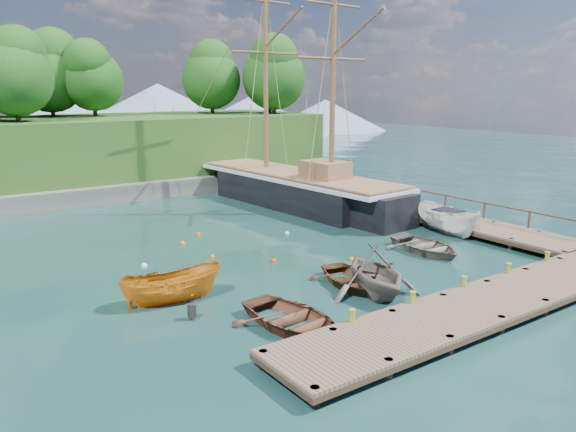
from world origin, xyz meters
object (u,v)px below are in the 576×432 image
rowboat_3 (425,252)px  schooner (297,192)px  rowboat_2 (352,286)px  rowboat_0 (293,328)px  rowboat_1 (374,294)px  cabin_boat_white (447,234)px  motorboat_orange (173,303)px

rowboat_3 → schooner: schooner is taller
rowboat_2 → schooner: size_ratio=0.16×
rowboat_0 → rowboat_1: rowboat_1 is taller
rowboat_2 → cabin_boat_white: size_ratio=0.82×
rowboat_0 → rowboat_1: size_ratio=1.06×
motorboat_orange → schooner: size_ratio=0.16×
rowboat_1 → cabin_boat_white: 11.54m
rowboat_1 → motorboat_orange: bearing=169.9°
rowboat_0 → schooner: 21.41m
rowboat_3 → schooner: size_ratio=0.17×
rowboat_0 → rowboat_1: 4.82m
rowboat_0 → motorboat_orange: motorboat_orange is taller
rowboat_1 → rowboat_3: bearing=43.2°
rowboat_2 → rowboat_0: bearing=-142.0°
cabin_boat_white → rowboat_3: bearing=-144.6°
motorboat_orange → schooner: 19.67m
schooner → cabin_boat_white: bearing=-81.6°
rowboat_1 → cabin_boat_white: bearing=43.4°
cabin_boat_white → schooner: size_ratio=0.19×
rowboat_1 → rowboat_2: (-0.09, 1.33, 0.00)m
rowboat_0 → cabin_boat_white: 16.25m
rowboat_2 → schooner: (7.97, 15.12, 1.04)m
rowboat_1 → rowboat_0: bearing=-151.9°
schooner → motorboat_orange: bearing=-144.8°
motorboat_orange → schooner: (15.19, 12.45, 1.04)m
rowboat_3 → schooner: (1.39, 13.47, 1.04)m
rowboat_2 → rowboat_3: rowboat_3 is taller
motorboat_orange → cabin_boat_white: cabin_boat_white is taller
rowboat_2 → schooner: bearing=75.7°
rowboat_3 → motorboat_orange: 13.84m
motorboat_orange → schooner: schooner is taller
rowboat_1 → rowboat_2: size_ratio=1.07×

